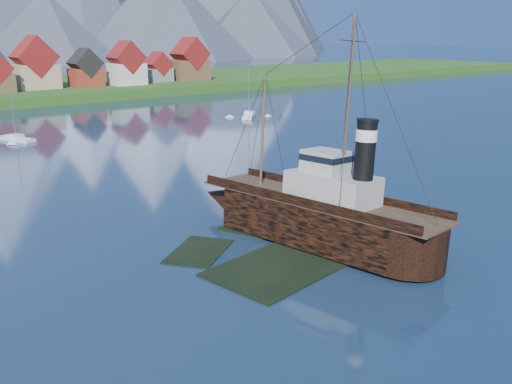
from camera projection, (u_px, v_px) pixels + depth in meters
ground at (303, 248)px, 59.25m from camera, size 1400.00×1400.00×0.00m
shoal at (301, 242)px, 62.03m from camera, size 31.71×21.24×1.14m
tugboat_wreck at (307, 211)px, 61.15m from camera, size 7.27×31.31×24.81m
sailboat_d at (249, 116)px, 148.21m from camera, size 8.62×8.60×13.29m
sailboat_e at (16, 140)px, 116.72m from camera, size 5.53×9.68×10.96m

